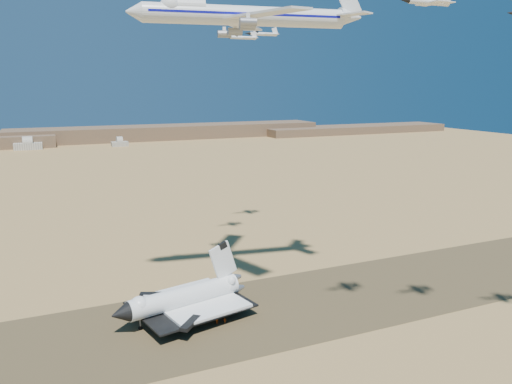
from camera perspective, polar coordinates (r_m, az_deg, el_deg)
name	(u,v)px	position (r m, az deg, el deg)	size (l,w,h in m)	color
ground	(225,319)	(159.75, -3.52, -14.23)	(1200.00, 1200.00, 0.00)	tan
runway	(225,318)	(159.74, -3.52, -14.22)	(600.00, 50.00, 0.06)	brown
ridgeline	(133,135)	(674.80, -13.87, 6.32)	(960.00, 90.00, 18.00)	brown
hangars	(24,146)	(616.98, -24.99, 4.78)	(200.50, 29.50, 30.00)	beige
shuttle	(183,299)	(159.64, -8.30, -12.03)	(44.41, 33.46, 21.86)	white
carrier_747	(240,15)	(158.58, -1.90, 19.51)	(73.44, 56.07, 18.22)	white
crew_a	(211,318)	(158.22, -5.21, -14.19)	(0.58, 0.38, 1.60)	#E4500D
crew_b	(217,321)	(156.22, -4.49, -14.52)	(0.82, 0.47, 1.69)	#E4500D
crew_c	(225,321)	(156.30, -3.58, -14.46)	(1.07, 0.55, 1.83)	#E4500D
chase_jet_a	(428,2)	(129.46, 19.02, 19.87)	(14.58, 7.72, 3.63)	white
chase_jet_d	(242,38)	(206.02, -1.58, 17.24)	(13.84, 7.30, 3.45)	white
chase_jet_e	(263,34)	(230.07, 0.78, 17.62)	(16.09, 8.49, 4.01)	white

